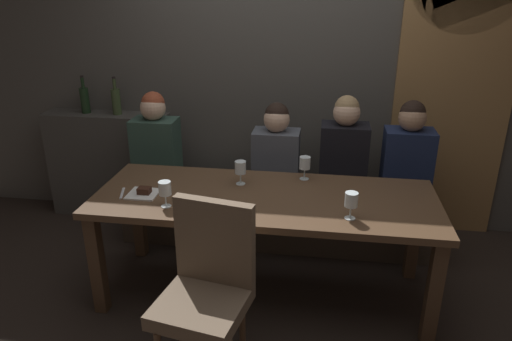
{
  "coord_description": "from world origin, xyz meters",
  "views": [
    {
      "loc": [
        0.35,
        -2.73,
        2.01
      ],
      "look_at": [
        -0.08,
        0.17,
        0.84
      ],
      "focal_mm": 33.02,
      "sensor_mm": 36.0,
      "label": 1
    }
  ],
  "objects_px": {
    "diner_near_end": "(408,155)",
    "dining_table": "(265,208)",
    "banquette_bench": "(276,217)",
    "diner_bearded": "(276,151)",
    "chair_near_side": "(207,282)",
    "wine_glass_end_left": "(165,189)",
    "dessert_plate": "(144,193)",
    "wine_bottle_dark_red": "(85,99)",
    "diner_redhead": "(156,142)",
    "fork_on_table": "(122,193)",
    "wine_glass_near_right": "(240,168)",
    "wine_glass_near_left": "(305,163)",
    "diner_far_end": "(344,150)",
    "wine_glass_center_back": "(351,200)",
    "espresso_cup": "(221,209)",
    "wine_bottle_pale_label": "(116,101)"
  },
  "relations": [
    {
      "from": "diner_far_end",
      "to": "dining_table",
      "type": "bearing_deg",
      "value": -125.48
    },
    {
      "from": "diner_redhead",
      "to": "diner_far_end",
      "type": "relative_size",
      "value": 0.97
    },
    {
      "from": "diner_near_end",
      "to": "dessert_plate",
      "type": "distance_m",
      "value": 1.94
    },
    {
      "from": "wine_glass_near_right",
      "to": "fork_on_table",
      "type": "height_order",
      "value": "wine_glass_near_right"
    },
    {
      "from": "chair_near_side",
      "to": "wine_glass_near_left",
      "type": "bearing_deg",
      "value": 66.73
    },
    {
      "from": "chair_near_side",
      "to": "wine_bottle_dark_red",
      "type": "distance_m",
      "value": 2.38
    },
    {
      "from": "diner_far_end",
      "to": "wine_glass_end_left",
      "type": "xyz_separation_m",
      "value": [
        -1.09,
        -0.97,
        0.03
      ]
    },
    {
      "from": "dining_table",
      "to": "wine_bottle_dark_red",
      "type": "xyz_separation_m",
      "value": [
        -1.72,
        1.04,
        0.42
      ]
    },
    {
      "from": "wine_glass_center_back",
      "to": "wine_glass_near_right",
      "type": "distance_m",
      "value": 0.82
    },
    {
      "from": "dining_table",
      "to": "wine_glass_end_left",
      "type": "relative_size",
      "value": 13.41
    },
    {
      "from": "banquette_bench",
      "to": "wine_glass_end_left",
      "type": "xyz_separation_m",
      "value": [
        -0.58,
        -0.95,
        0.63
      ]
    },
    {
      "from": "wine_glass_end_left",
      "to": "wine_glass_near_right",
      "type": "bearing_deg",
      "value": 46.44
    },
    {
      "from": "dining_table",
      "to": "banquette_bench",
      "type": "relative_size",
      "value": 0.88
    },
    {
      "from": "diner_bearded",
      "to": "wine_glass_near_right",
      "type": "xyz_separation_m",
      "value": [
        -0.18,
        -0.55,
        0.06
      ]
    },
    {
      "from": "diner_bearded",
      "to": "wine_glass_near_left",
      "type": "distance_m",
      "value": 0.47
    },
    {
      "from": "diner_redhead",
      "to": "wine_glass_near_right",
      "type": "xyz_separation_m",
      "value": [
        0.8,
        -0.57,
        0.04
      ]
    },
    {
      "from": "wine_bottle_pale_label",
      "to": "wine_glass_end_left",
      "type": "xyz_separation_m",
      "value": [
        0.85,
        -1.28,
        -0.21
      ]
    },
    {
      "from": "wine_glass_end_left",
      "to": "dessert_plate",
      "type": "distance_m",
      "value": 0.27
    },
    {
      "from": "fork_on_table",
      "to": "banquette_bench",
      "type": "bearing_deg",
      "value": 25.03
    },
    {
      "from": "diner_near_end",
      "to": "espresso_cup",
      "type": "relative_size",
      "value": 6.5
    },
    {
      "from": "chair_near_side",
      "to": "wine_glass_near_left",
      "type": "height_order",
      "value": "chair_near_side"
    },
    {
      "from": "chair_near_side",
      "to": "diner_bearded",
      "type": "distance_m",
      "value": 1.47
    },
    {
      "from": "banquette_bench",
      "to": "chair_near_side",
      "type": "distance_m",
      "value": 1.47
    },
    {
      "from": "chair_near_side",
      "to": "dining_table",
      "type": "bearing_deg",
      "value": 73.83
    },
    {
      "from": "wine_bottle_pale_label",
      "to": "banquette_bench",
      "type": "bearing_deg",
      "value": -13.13
    },
    {
      "from": "banquette_bench",
      "to": "diner_bearded",
      "type": "xyz_separation_m",
      "value": [
        -0.01,
        0.01,
        0.56
      ]
    },
    {
      "from": "wine_glass_near_left",
      "to": "diner_redhead",
      "type": "bearing_deg",
      "value": 161.2
    },
    {
      "from": "diner_bearded",
      "to": "wine_glass_center_back",
      "type": "bearing_deg",
      "value": -60.75
    },
    {
      "from": "wine_bottle_pale_label",
      "to": "espresso_cup",
      "type": "distance_m",
      "value": 1.81
    },
    {
      "from": "wine_bottle_pale_label",
      "to": "diner_redhead",
      "type": "bearing_deg",
      "value": -34.46
    },
    {
      "from": "wine_bottle_dark_red",
      "to": "wine_glass_center_back",
      "type": "relative_size",
      "value": 1.99
    },
    {
      "from": "diner_bearded",
      "to": "diner_far_end",
      "type": "distance_m",
      "value": 0.52
    },
    {
      "from": "banquette_bench",
      "to": "wine_glass_end_left",
      "type": "distance_m",
      "value": 1.27
    },
    {
      "from": "diner_redhead",
      "to": "wine_bottle_dark_red",
      "type": "distance_m",
      "value": 0.84
    },
    {
      "from": "wine_bottle_pale_label",
      "to": "wine_glass_center_back",
      "type": "bearing_deg",
      "value": -33.06
    },
    {
      "from": "diner_redhead",
      "to": "fork_on_table",
      "type": "bearing_deg",
      "value": -85.47
    },
    {
      "from": "dining_table",
      "to": "espresso_cup",
      "type": "distance_m",
      "value": 0.38
    },
    {
      "from": "espresso_cup",
      "to": "diner_bearded",
      "type": "bearing_deg",
      "value": 77.44
    },
    {
      "from": "wine_bottle_pale_label",
      "to": "wine_glass_center_back",
      "type": "xyz_separation_m",
      "value": [
        1.96,
        -1.28,
        -0.21
      ]
    },
    {
      "from": "wine_bottle_dark_red",
      "to": "chair_near_side",
      "type": "bearing_deg",
      "value": -49.34
    },
    {
      "from": "diner_near_end",
      "to": "dining_table",
      "type": "bearing_deg",
      "value": -144.24
    },
    {
      "from": "chair_near_side",
      "to": "wine_glass_near_left",
      "type": "xyz_separation_m",
      "value": [
        0.45,
        1.04,
        0.3
      ]
    },
    {
      "from": "diner_near_end",
      "to": "wine_glass_center_back",
      "type": "relative_size",
      "value": 4.76
    },
    {
      "from": "wine_glass_end_left",
      "to": "wine_glass_center_back",
      "type": "xyz_separation_m",
      "value": [
        1.11,
        0.0,
        0.0
      ]
    },
    {
      "from": "wine_glass_end_left",
      "to": "dessert_plate",
      "type": "xyz_separation_m",
      "value": [
        -0.2,
        0.14,
        -0.1
      ]
    },
    {
      "from": "diner_redhead",
      "to": "wine_glass_end_left",
      "type": "relative_size",
      "value": 4.73
    },
    {
      "from": "diner_bearded",
      "to": "espresso_cup",
      "type": "distance_m",
      "value": 1.02
    },
    {
      "from": "diner_far_end",
      "to": "diner_near_end",
      "type": "xyz_separation_m",
      "value": [
        0.47,
        -0.01,
        -0.01
      ]
    },
    {
      "from": "wine_bottle_dark_red",
      "to": "wine_glass_near_right",
      "type": "distance_m",
      "value": 1.78
    },
    {
      "from": "dessert_plate",
      "to": "wine_glass_center_back",
      "type": "bearing_deg",
      "value": -6.16
    }
  ]
}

